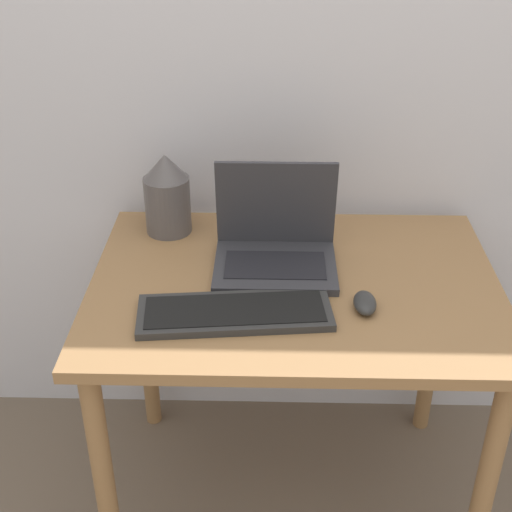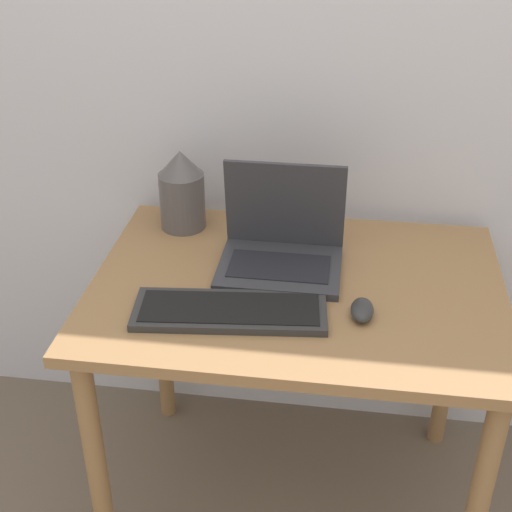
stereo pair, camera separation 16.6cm
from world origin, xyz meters
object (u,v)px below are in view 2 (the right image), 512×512
Objects in this scene: laptop at (282,245)px; mp3_player at (237,286)px; keyboard at (230,311)px; mouse at (362,310)px; vase at (182,190)px.

laptop reaches higher than mp3_player.
laptop is 0.67× the size of keyboard.
vase is at bearing 143.52° from mouse.
laptop is 0.29m from mouse.
mouse reaches higher than keyboard.
laptop reaches higher than keyboard.
mp3_player is (-0.30, 0.08, -0.01)m from mouse.
laptop is at bearing 135.57° from mouse.
mouse is 0.41× the size of vase.
mouse is 0.63m from vase.
keyboard is 4.95× the size of mouse.
laptop is 0.16m from mp3_player.
laptop is 5.40× the size of mp3_player.
keyboard is 0.30m from mouse.
laptop is at bearing 69.03° from keyboard.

